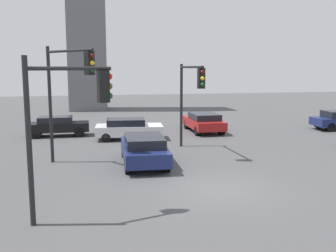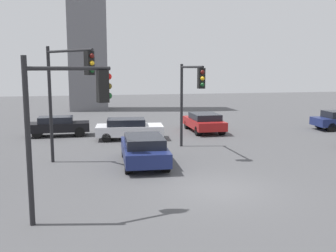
{
  "view_description": "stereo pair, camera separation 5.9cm",
  "coord_description": "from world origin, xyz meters",
  "px_view_note": "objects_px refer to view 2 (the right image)",
  "views": [
    {
      "loc": [
        -4.98,
        -13.58,
        4.64
      ],
      "look_at": [
        -1.05,
        4.43,
        1.84
      ],
      "focal_mm": 41.24,
      "sensor_mm": 36.0,
      "label": 1
    },
    {
      "loc": [
        -4.93,
        -13.6,
        4.64
      ],
      "look_at": [
        -1.05,
        4.43,
        1.84
      ],
      "focal_mm": 41.24,
      "sensor_mm": 36.0,
      "label": 2
    }
  ],
  "objects_px": {
    "traffic_light_2": "(68,82)",
    "car_5": "(58,126)",
    "traffic_light_0": "(191,88)",
    "car_0": "(204,122)",
    "car_4": "(144,149)",
    "traffic_light_1": "(67,108)",
    "car_6": "(129,128)"
  },
  "relations": [
    {
      "from": "traffic_light_1",
      "to": "car_0",
      "type": "height_order",
      "value": "traffic_light_1"
    },
    {
      "from": "traffic_light_1",
      "to": "car_5",
      "type": "height_order",
      "value": "traffic_light_1"
    },
    {
      "from": "traffic_light_2",
      "to": "car_0",
      "type": "height_order",
      "value": "traffic_light_2"
    },
    {
      "from": "car_0",
      "to": "car_4",
      "type": "bearing_deg",
      "value": 146.83
    },
    {
      "from": "traffic_light_2",
      "to": "car_4",
      "type": "xyz_separation_m",
      "value": [
        3.46,
        -0.06,
        -3.26
      ]
    },
    {
      "from": "traffic_light_0",
      "to": "car_6",
      "type": "bearing_deg",
      "value": -150.38
    },
    {
      "from": "car_0",
      "to": "car_5",
      "type": "xyz_separation_m",
      "value": [
        -10.26,
        0.39,
        -0.01
      ]
    },
    {
      "from": "traffic_light_0",
      "to": "traffic_light_1",
      "type": "distance_m",
      "value": 10.17
    },
    {
      "from": "car_0",
      "to": "traffic_light_2",
      "type": "bearing_deg",
      "value": 133.35
    },
    {
      "from": "traffic_light_2",
      "to": "car_5",
      "type": "distance_m",
      "value": 9.5
    },
    {
      "from": "car_0",
      "to": "car_5",
      "type": "distance_m",
      "value": 10.27
    },
    {
      "from": "car_0",
      "to": "car_5",
      "type": "height_order",
      "value": "car_0"
    },
    {
      "from": "traffic_light_2",
      "to": "car_6",
      "type": "distance_m",
      "value": 8.21
    },
    {
      "from": "traffic_light_1",
      "to": "car_0",
      "type": "xyz_separation_m",
      "value": [
        8.93,
        14.74,
        -2.71
      ]
    },
    {
      "from": "car_0",
      "to": "car_4",
      "type": "height_order",
      "value": "car_4"
    },
    {
      "from": "traffic_light_0",
      "to": "car_4",
      "type": "distance_m",
      "value": 4.43
    },
    {
      "from": "car_0",
      "to": "car_6",
      "type": "relative_size",
      "value": 1.01
    },
    {
      "from": "car_6",
      "to": "traffic_light_2",
      "type": "bearing_deg",
      "value": -111.73
    },
    {
      "from": "car_0",
      "to": "car_5",
      "type": "bearing_deg",
      "value": 88.48
    },
    {
      "from": "car_6",
      "to": "car_4",
      "type": "bearing_deg",
      "value": -84.37
    },
    {
      "from": "traffic_light_2",
      "to": "traffic_light_1",
      "type": "bearing_deg",
      "value": -32.37
    },
    {
      "from": "traffic_light_1",
      "to": "car_5",
      "type": "xyz_separation_m",
      "value": [
        -1.33,
        15.13,
        -2.71
      ]
    },
    {
      "from": "traffic_light_1",
      "to": "car_6",
      "type": "bearing_deg",
      "value": 60.17
    },
    {
      "from": "car_4",
      "to": "car_6",
      "type": "xyz_separation_m",
      "value": [
        0.02,
        6.74,
        -0.04
      ]
    },
    {
      "from": "traffic_light_0",
      "to": "car_0",
      "type": "height_order",
      "value": "traffic_light_0"
    },
    {
      "from": "car_5",
      "to": "traffic_light_0",
      "type": "bearing_deg",
      "value": -43.0
    },
    {
      "from": "traffic_light_2",
      "to": "car_5",
      "type": "relative_size",
      "value": 1.4
    },
    {
      "from": "car_0",
      "to": "traffic_light_1",
      "type": "bearing_deg",
      "value": 149.43
    },
    {
      "from": "car_4",
      "to": "car_5",
      "type": "height_order",
      "value": "car_4"
    },
    {
      "from": "traffic_light_0",
      "to": "traffic_light_2",
      "type": "bearing_deg",
      "value": -74.46
    },
    {
      "from": "traffic_light_0",
      "to": "car_4",
      "type": "bearing_deg",
      "value": -56.83
    },
    {
      "from": "traffic_light_1",
      "to": "car_4",
      "type": "height_order",
      "value": "traffic_light_1"
    }
  ]
}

